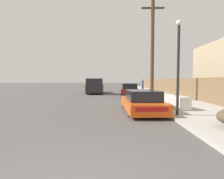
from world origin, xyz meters
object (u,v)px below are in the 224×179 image
object	(u,v)px
parked_sports_car_red	(142,102)
utility_pole	(152,48)
car_parked_mid	(130,90)
pickup_truck	(95,86)
discarded_fridge	(177,102)
street_lamp	(178,60)
pedestrian	(143,85)

from	to	relation	value
parked_sports_car_red	utility_pole	bearing A→B (deg)	68.91
car_parked_mid	pickup_truck	xyz separation A→B (m)	(-4.11, 3.73, 0.31)
discarded_fridge	street_lamp	size ratio (longest dim) A/B	0.41
car_parked_mid	street_lamp	size ratio (longest dim) A/B	1.09
discarded_fridge	pickup_truck	xyz separation A→B (m)	(-6.06, 12.45, 0.48)
parked_sports_car_red	street_lamp	distance (m)	2.91
street_lamp	pickup_truck	bearing A→B (deg)	110.61
pedestrian	street_lamp	bearing A→B (deg)	-94.36
car_parked_mid	pickup_truck	world-z (taller)	pickup_truck
pickup_truck	pedestrian	bearing A→B (deg)	-145.55
car_parked_mid	street_lamp	distance (m)	10.88
discarded_fridge	pickup_truck	distance (m)	13.86
car_parked_mid	street_lamp	world-z (taller)	street_lamp
parked_sports_car_red	pedestrian	size ratio (longest dim) A/B	2.63
discarded_fridge	utility_pole	distance (m)	5.69
pickup_truck	street_lamp	xyz separation A→B (m)	(5.40, -14.35, 1.68)
car_parked_mid	utility_pole	xyz separation A→B (m)	(1.39, -4.54, 3.63)
discarded_fridge	pedestrian	xyz separation A→B (m)	(0.83, 17.71, 0.56)
parked_sports_car_red	street_lamp	world-z (taller)	street_lamp
car_parked_mid	pedestrian	xyz separation A→B (m)	(2.78, 8.98, 0.38)
car_parked_mid	utility_pole	world-z (taller)	utility_pole
parked_sports_car_red	street_lamp	bearing A→B (deg)	-48.13
pedestrian	utility_pole	bearing A→B (deg)	-95.87
parked_sports_car_red	pedestrian	bearing A→B (deg)	77.96
pickup_truck	utility_pole	xyz separation A→B (m)	(5.50, -8.27, 3.33)
pickup_truck	parked_sports_car_red	bearing A→B (deg)	104.25
parked_sports_car_red	pickup_truck	distance (m)	13.53
car_parked_mid	pickup_truck	bearing A→B (deg)	142.05
parked_sports_car_red	car_parked_mid	distance (m)	9.19
parked_sports_car_red	utility_pole	xyz separation A→B (m)	(1.53, 4.65, 3.74)
discarded_fridge	utility_pole	bearing A→B (deg)	86.02
car_parked_mid	pedestrian	distance (m)	9.41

